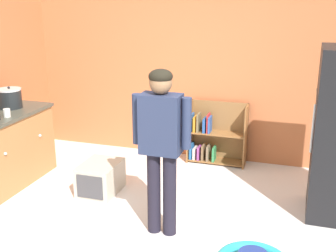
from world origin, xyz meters
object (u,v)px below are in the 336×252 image
(standing_person, at_px, (161,138))
(white_cup, at_px, (7,113))
(pet_carrier, at_px, (100,178))
(bookshelf, at_px, (213,136))
(crock_pot, at_px, (10,98))

(standing_person, relative_size, white_cup, 17.18)
(pet_carrier, relative_size, white_cup, 5.81)
(standing_person, distance_m, pet_carrier, 1.42)
(bookshelf, bearing_deg, standing_person, -92.23)
(pet_carrier, bearing_deg, standing_person, -32.96)
(bookshelf, xyz_separation_m, pet_carrier, (-1.06, -1.37, -0.19))
(standing_person, relative_size, crock_pot, 5.58)
(bookshelf, relative_size, pet_carrier, 1.54)
(bookshelf, relative_size, standing_person, 0.52)
(bookshelf, bearing_deg, crock_pot, -152.20)
(crock_pot, height_order, white_cup, crock_pot)
(standing_person, distance_m, white_cup, 2.07)
(crock_pot, relative_size, white_cup, 3.08)
(pet_carrier, xyz_separation_m, crock_pot, (-1.27, 0.14, 0.84))
(crock_pot, bearing_deg, white_cup, -58.43)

